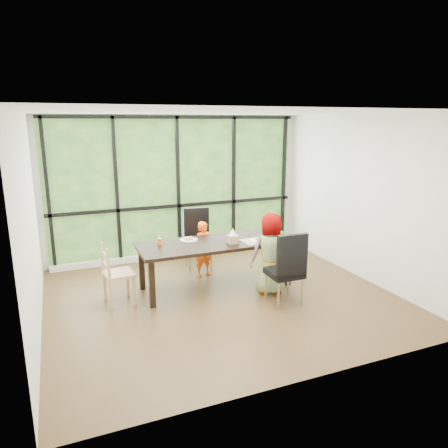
{
  "coord_description": "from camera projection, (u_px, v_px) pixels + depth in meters",
  "views": [
    {
      "loc": [
        -2.18,
        -5.41,
        2.58
      ],
      "look_at": [
        0.17,
        0.31,
        1.05
      ],
      "focal_mm": 33.38,
      "sensor_mm": 36.0,
      "label": 1
    }
  ],
  "objects": [
    {
      "name": "chair_window_leather",
      "position": [
        198.0,
        240.0,
        7.37
      ],
      "size": [
        0.52,
        0.52,
        1.08
      ],
      "primitive_type": "cube",
      "rotation": [
        0.0,
        0.0,
        -0.15
      ],
      "color": "black",
      "rests_on": "ground"
    },
    {
      "name": "plate_near",
      "position": [
        258.0,
        240.0,
        6.54
      ],
      "size": [
        0.26,
        0.26,
        0.02
      ],
      "primitive_type": "cylinder",
      "color": "white",
      "rests_on": "dining_table"
    },
    {
      "name": "back_wall",
      "position": [
        177.0,
        187.0,
        7.97
      ],
      "size": [
        5.0,
        0.0,
        5.0
      ],
      "primitive_type": "plane",
      "rotation": [
        1.57,
        0.0,
        0.0
      ],
      "color": "silver",
      "rests_on": "ground"
    },
    {
      "name": "dining_table",
      "position": [
        216.0,
        265.0,
        6.58
      ],
      "size": [
        2.46,
        1.05,
        0.75
      ],
      "primitive_type": "cube",
      "rotation": [
        0.0,
        0.0,
        -0.05
      ],
      "color": "black",
      "rests_on": "ground"
    },
    {
      "name": "crepe_rolls_far",
      "position": [
        189.0,
        238.0,
        6.56
      ],
      "size": [
        0.15,
        0.12,
        0.04
      ],
      "primitive_type": null,
      "color": "tan",
      "rests_on": "plate_far"
    },
    {
      "name": "window_sill",
      "position": [
        181.0,
        253.0,
        8.2
      ],
      "size": [
        4.8,
        0.12,
        0.1
      ],
      "primitive_type": "cube",
      "color": "silver",
      "rests_on": "ground"
    },
    {
      "name": "chair_end_beech",
      "position": [
        119.0,
        274.0,
        5.98
      ],
      "size": [
        0.44,
        0.46,
        0.9
      ],
      "primitive_type": "cube",
      "rotation": [
        0.0,
        0.0,
        1.68
      ],
      "color": "tan",
      "rests_on": "ground"
    },
    {
      "name": "child_older",
      "position": [
        272.0,
        253.0,
        6.32
      ],
      "size": [
        0.68,
        0.51,
        1.25
      ],
      "primitive_type": "imported",
      "rotation": [
        0.0,
        0.0,
        2.94
      ],
      "color": "gray",
      "rests_on": "ground"
    },
    {
      "name": "placemat",
      "position": [
        258.0,
        241.0,
        6.53
      ],
      "size": [
        0.5,
        0.37,
        0.01
      ],
      "primitive_type": "cube",
      "color": "tan",
      "rests_on": "dining_table"
    },
    {
      "name": "plate_far",
      "position": [
        189.0,
        240.0,
        6.56
      ],
      "size": [
        0.28,
        0.28,
        0.02
      ],
      "primitive_type": "cylinder",
      "color": "white",
      "rests_on": "dining_table"
    },
    {
      "name": "tissue",
      "position": [
        233.0,
        232.0,
        6.38
      ],
      "size": [
        0.12,
        0.12,
        0.11
      ],
      "primitive_type": "cone",
      "color": "white",
      "rests_on": "tissue_box"
    },
    {
      "name": "ground",
      "position": [
        221.0,
        297.0,
        6.28
      ],
      "size": [
        5.0,
        5.0,
        0.0
      ],
      "primitive_type": "plane",
      "color": "black",
      "rests_on": "ground"
    },
    {
      "name": "child_toddler",
      "position": [
        204.0,
        249.0,
        7.05
      ],
      "size": [
        0.39,
        0.3,
        0.95
      ],
      "primitive_type": "imported",
      "rotation": [
        0.0,
        0.0,
        0.24
      ],
      "color": "#FA570E",
      "rests_on": "ground"
    },
    {
      "name": "orange_cup",
      "position": [
        160.0,
        242.0,
        6.32
      ],
      "size": [
        0.07,
        0.07,
        0.1
      ],
      "primitive_type": "cylinder",
      "color": "#FF6217",
      "rests_on": "dining_table"
    },
    {
      "name": "straw_white",
      "position": [
        159.0,
        236.0,
        6.3
      ],
      "size": [
        0.01,
        0.04,
        0.2
      ],
      "primitive_type": "cylinder",
      "rotation": [
        0.14,
        0.0,
        0.0
      ],
      "color": "white",
      "rests_on": "orange_cup"
    },
    {
      "name": "crepe_rolls_near",
      "position": [
        258.0,
        239.0,
        6.53
      ],
      "size": [
        0.05,
        0.12,
        0.04
      ],
      "primitive_type": null,
      "color": "tan",
      "rests_on": "plate_near"
    },
    {
      "name": "straw_pink",
      "position": [
        281.0,
        229.0,
        6.57
      ],
      "size": [
        0.01,
        0.04,
        0.2
      ],
      "primitive_type": "cylinder",
      "rotation": [
        0.14,
        0.0,
        0.0
      ],
      "color": "pink",
      "rests_on": "green_cup"
    },
    {
      "name": "tissue_box",
      "position": [
        233.0,
        239.0,
        6.41
      ],
      "size": [
        0.15,
        0.15,
        0.13
      ],
      "primitive_type": "cube",
      "color": "tan",
      "rests_on": "dining_table"
    },
    {
      "name": "white_mug",
      "position": [
        278.0,
        231.0,
        6.94
      ],
      "size": [
        0.1,
        0.1,
        0.1
      ],
      "primitive_type": "cylinder",
      "color": "white",
      "rests_on": "dining_table"
    },
    {
      "name": "green_cup",
      "position": [
        281.0,
        236.0,
        6.59
      ],
      "size": [
        0.08,
        0.08,
        0.13
      ],
      "primitive_type": "cylinder",
      "color": "#4BCA1F",
      "rests_on": "dining_table"
    },
    {
      "name": "window_mullions",
      "position": [
        178.0,
        188.0,
        7.92
      ],
      "size": [
        4.8,
        0.06,
        2.65
      ],
      "primitive_type": null,
      "color": "black",
      "rests_on": "back_wall"
    },
    {
      "name": "chair_interior_leather",
      "position": [
        284.0,
        268.0,
        5.97
      ],
      "size": [
        0.46,
        0.46,
        1.08
      ],
      "primitive_type": "cube",
      "rotation": [
        0.0,
        0.0,
        3.14
      ],
      "color": "black",
      "rests_on": "ground"
    },
    {
      "name": "foliage_backdrop",
      "position": [
        178.0,
        187.0,
        7.95
      ],
      "size": [
        4.8,
        0.02,
        2.65
      ],
      "primitive_type": "cube",
      "color": "#224819",
      "rests_on": "back_wall"
    }
  ]
}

